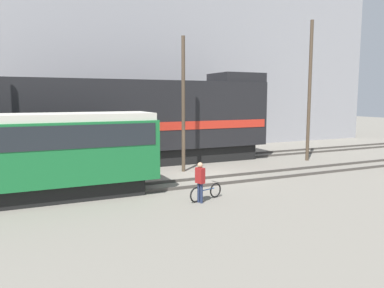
# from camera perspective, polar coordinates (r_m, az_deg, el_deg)

# --- Properties ---
(ground_plane) EXTENTS (120.00, 120.00, 0.00)m
(ground_plane) POSITION_cam_1_polar(r_m,az_deg,el_deg) (19.87, 2.65, -4.86)
(ground_plane) COLOR slate
(track_near) EXTENTS (60.00, 1.51, 0.14)m
(track_near) POSITION_cam_1_polar(r_m,az_deg,el_deg) (18.66, 4.62, -5.43)
(track_near) COLOR #47423D
(track_near) RESTS_ON ground
(track_far) EXTENTS (60.00, 1.51, 0.14)m
(track_far) POSITION_cam_1_polar(r_m,az_deg,el_deg) (24.08, -2.53, -2.58)
(track_far) COLOR #47423D
(track_far) RESTS_ON ground
(building_backdrop) EXTENTS (45.09, 6.00, 14.73)m
(building_backdrop) POSITION_cam_1_polar(r_m,az_deg,el_deg) (32.32, -8.73, 12.78)
(building_backdrop) COLOR #99999E
(building_backdrop) RESTS_ON ground
(freight_locomotive) EXTENTS (16.88, 3.04, 5.73)m
(freight_locomotive) POSITION_cam_1_polar(r_m,az_deg,el_deg) (23.00, -8.06, 3.47)
(freight_locomotive) COLOR black
(freight_locomotive) RESTS_ON ground
(streetcar) EXTENTS (9.83, 2.54, 3.48)m
(streetcar) POSITION_cam_1_polar(r_m,az_deg,el_deg) (16.01, -23.28, -1.09)
(streetcar) COLOR black
(streetcar) RESTS_ON ground
(bicycle) EXTENTS (1.65, 0.65, 0.68)m
(bicycle) POSITION_cam_1_polar(r_m,az_deg,el_deg) (15.20, 2.14, -7.37)
(bicycle) COLOR black
(bicycle) RESTS_ON ground
(person) EXTENTS (0.31, 0.41, 1.61)m
(person) POSITION_cam_1_polar(r_m,az_deg,el_deg) (14.64, 1.25, -5.28)
(person) COLOR #232D4C
(person) RESTS_ON ground
(utility_pole_center) EXTENTS (0.20, 0.20, 7.41)m
(utility_pole_center) POSITION_cam_1_polar(r_m,az_deg,el_deg) (20.63, -1.33, 5.96)
(utility_pole_center) COLOR #4C3D2D
(utility_pole_center) RESTS_ON ground
(utility_pole_right) EXTENTS (0.22, 0.22, 8.98)m
(utility_pole_right) POSITION_cam_1_polar(r_m,az_deg,el_deg) (25.49, 17.47, 7.61)
(utility_pole_right) COLOR #4C3D2D
(utility_pole_right) RESTS_ON ground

